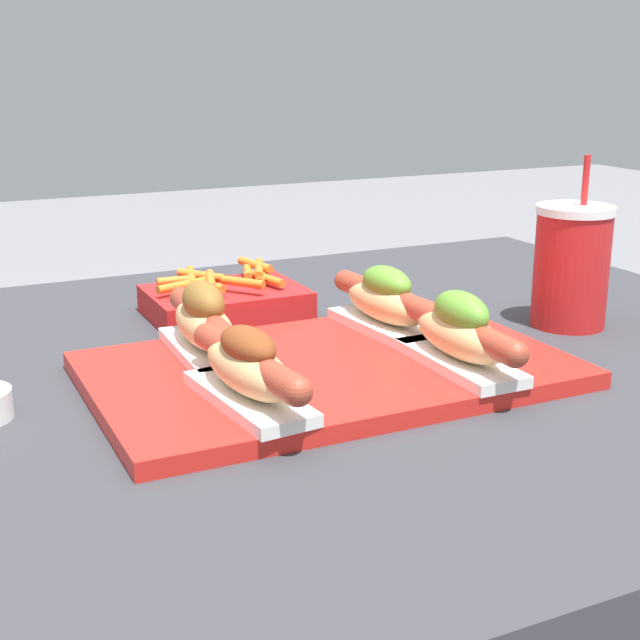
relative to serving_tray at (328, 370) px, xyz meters
The scene contains 7 objects.
serving_tray is the anchor object (origin of this frame).
hot_dog_0 0.15m from the serving_tray, 147.52° to the right, with size 0.08×0.20×0.07m.
hot_dog_1 0.14m from the serving_tray, 33.20° to the right, with size 0.06×0.20×0.08m.
hot_dog_2 0.14m from the serving_tray, 145.72° to the left, with size 0.06×0.20×0.08m.
hot_dog_3 0.14m from the serving_tray, 32.76° to the left, with size 0.07×0.20×0.08m.
drink_cup 0.36m from the serving_tray, ahead, with size 0.09×0.09×0.21m.
fries_basket 0.27m from the serving_tray, 93.09° to the left, with size 0.20×0.15×0.06m.
Camera 1 is at (-0.33, -0.84, 1.00)m, focal length 50.00 mm.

